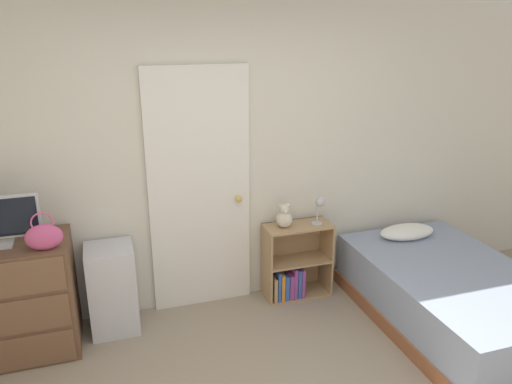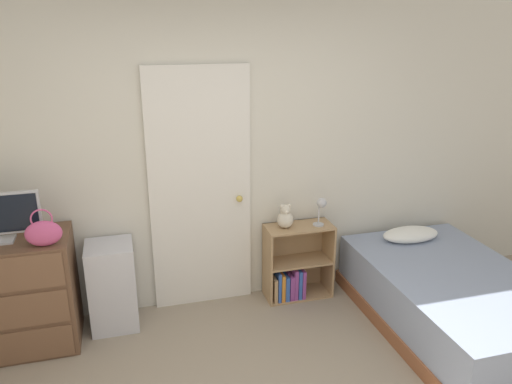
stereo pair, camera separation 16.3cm
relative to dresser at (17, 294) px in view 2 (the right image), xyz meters
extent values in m
cube|color=beige|center=(1.55, 0.32, 0.83)|extent=(10.00, 0.06, 2.55)
cube|color=silver|center=(1.45, 0.27, 0.59)|extent=(0.85, 0.04, 2.06)
sphere|color=gold|center=(1.77, 0.22, 0.51)|extent=(0.06, 0.06, 0.06)
cube|color=brown|center=(0.00, 0.00, 0.00)|extent=(0.83, 0.53, 0.88)
cube|color=brown|center=(0.00, -0.27, -0.29)|extent=(0.77, 0.01, 0.26)
cube|color=brown|center=(0.00, -0.27, 0.00)|extent=(0.77, 0.01, 0.26)
cube|color=brown|center=(0.00, -0.27, 0.29)|extent=(0.77, 0.01, 0.26)
ellipsoid|color=#C64C7F|center=(0.27, -0.18, 0.53)|extent=(0.25, 0.10, 0.19)
torus|color=#C64C7F|center=(0.27, -0.18, 0.64)|extent=(0.15, 0.01, 0.15)
cube|color=silver|center=(0.68, 0.09, -0.08)|extent=(0.37, 0.37, 0.72)
cube|color=tan|center=(2.00, 0.13, -0.10)|extent=(0.02, 0.28, 0.68)
cube|color=tan|center=(2.57, 0.13, -0.10)|extent=(0.02, 0.28, 0.68)
cube|color=tan|center=(2.28, 0.13, -0.43)|extent=(0.56, 0.28, 0.02)
cube|color=tan|center=(2.28, 0.13, -0.10)|extent=(0.56, 0.28, 0.02)
cube|color=tan|center=(2.28, 0.13, 0.23)|extent=(0.56, 0.28, 0.02)
cube|color=tan|center=(2.28, 0.27, -0.10)|extent=(0.60, 0.01, 0.68)
cube|color=tan|center=(2.04, 0.10, -0.31)|extent=(0.03, 0.20, 0.22)
cube|color=#3359B2|center=(2.08, 0.11, -0.29)|extent=(0.03, 0.21, 0.27)
cube|color=orange|center=(2.11, 0.11, -0.30)|extent=(0.03, 0.22, 0.25)
cube|color=#3359B2|center=(2.15, 0.10, -0.31)|extent=(0.04, 0.20, 0.23)
cube|color=#8C3F8C|center=(2.19, 0.09, -0.31)|extent=(0.04, 0.18, 0.23)
cube|color=#8C3F8C|center=(2.23, 0.10, -0.28)|extent=(0.03, 0.20, 0.28)
cube|color=#3359B2|center=(2.27, 0.12, -0.29)|extent=(0.03, 0.23, 0.27)
cube|color=#8C3F8C|center=(2.30, 0.08, -0.29)|extent=(0.03, 0.16, 0.27)
sphere|color=beige|center=(2.15, 0.13, 0.31)|extent=(0.14, 0.14, 0.14)
sphere|color=beige|center=(2.15, 0.13, 0.41)|extent=(0.09, 0.09, 0.09)
sphere|color=silver|center=(2.15, 0.09, 0.40)|extent=(0.03, 0.03, 0.03)
sphere|color=beige|center=(2.12, 0.13, 0.44)|extent=(0.04, 0.04, 0.04)
sphere|color=beige|center=(2.19, 0.13, 0.44)|extent=(0.04, 0.04, 0.04)
cylinder|color=#B2B2B7|center=(2.45, 0.10, 0.25)|extent=(0.10, 0.10, 0.01)
cylinder|color=#B2B2B7|center=(2.45, 0.10, 0.34)|extent=(0.01, 0.01, 0.17)
sphere|color=#B2B2B7|center=(2.47, 0.09, 0.45)|extent=(0.09, 0.09, 0.09)
cube|color=brown|center=(3.32, -0.69, -0.38)|extent=(1.19, 1.92, 0.12)
cube|color=#8C99B2|center=(3.32, -0.69, -0.14)|extent=(1.16, 1.86, 0.36)
ellipsoid|color=white|center=(3.32, 0.00, 0.09)|extent=(0.54, 0.28, 0.12)
camera|label=1|loc=(0.69, -3.60, 1.93)|focal=35.00mm
camera|label=2|loc=(0.84, -3.64, 1.93)|focal=35.00mm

